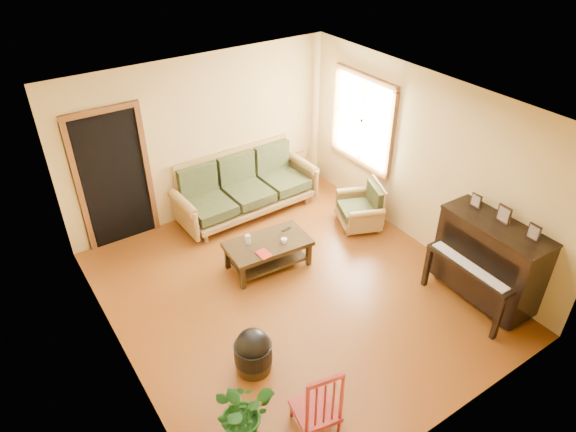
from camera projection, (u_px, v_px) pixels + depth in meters
floor at (293, 291)px, 6.95m from camera, size 5.00×5.00×0.00m
doorway at (114, 180)px, 7.43m from camera, size 1.08×0.16×2.05m
window at (363, 120)px, 8.05m from camera, size 0.12×1.36×1.46m
sofa at (247, 186)px, 8.33m from camera, size 2.36×1.04×1.00m
coffee_table at (268, 254)px, 7.29m from camera, size 1.22×0.72×0.43m
armchair at (359, 206)px, 8.08m from camera, size 0.93×0.95×0.74m
piano at (489, 262)px, 6.53m from camera, size 0.83×1.37×1.19m
footstool at (253, 355)px, 5.77m from camera, size 0.57×0.57×0.41m
red_chair at (316, 396)px, 5.02m from camera, size 0.50×0.53×0.90m
leaning_frame at (296, 168)px, 9.26m from camera, size 0.46×0.16×0.60m
ceramic_crock at (312, 177)px, 9.32m from camera, size 0.21×0.21×0.26m
potted_plant at (242, 412)px, 5.01m from camera, size 0.64×0.56×0.67m
book at (259, 256)px, 6.89m from camera, size 0.17×0.22×0.02m
candle at (248, 239)px, 7.12m from camera, size 0.08×0.08×0.13m
glass_jar at (284, 240)px, 7.16m from camera, size 0.11×0.11×0.06m
remote at (286, 229)px, 7.42m from camera, size 0.16×0.06×0.02m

